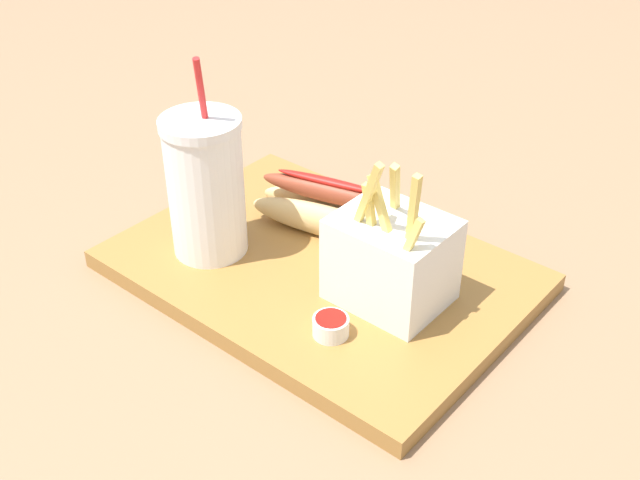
% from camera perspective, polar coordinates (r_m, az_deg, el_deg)
% --- Properties ---
extents(ground_plane, '(2.40, 2.40, 0.02)m').
position_cam_1_polar(ground_plane, '(0.87, 0.00, -3.29)').
color(ground_plane, '#8C6B4C').
extents(food_tray, '(0.43, 0.30, 0.02)m').
position_cam_1_polar(food_tray, '(0.85, 0.00, -2.22)').
color(food_tray, olive).
rests_on(food_tray, ground_plane).
extents(soda_cup, '(0.08, 0.08, 0.22)m').
position_cam_1_polar(soda_cup, '(0.84, -8.26, 3.87)').
color(soda_cup, white).
rests_on(soda_cup, food_tray).
extents(fries_basket, '(0.11, 0.09, 0.17)m').
position_cam_1_polar(fries_basket, '(0.78, 5.17, -1.38)').
color(fries_basket, white).
rests_on(fries_basket, food_tray).
extents(hot_dog_1, '(0.19, 0.10, 0.07)m').
position_cam_1_polar(hot_dog_1, '(0.89, 0.58, 2.23)').
color(hot_dog_1, '#DBB775').
rests_on(hot_dog_1, food_tray).
extents(ketchup_cup_1, '(0.03, 0.03, 0.02)m').
position_cam_1_polar(ketchup_cup_1, '(0.75, 0.78, -6.18)').
color(ketchup_cup_1, white).
rests_on(ketchup_cup_1, food_tray).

